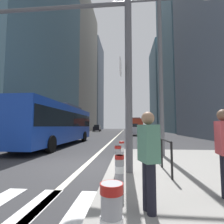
# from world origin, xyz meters

# --- Properties ---
(ground_plane) EXTENTS (160.00, 160.00, 0.00)m
(ground_plane) POSITION_xyz_m (0.00, 20.00, 0.00)
(ground_plane) COLOR #303033
(lane_centre_line) EXTENTS (0.20, 80.00, 0.01)m
(lane_centre_line) POSITION_xyz_m (0.00, 30.00, 0.01)
(lane_centre_line) COLOR beige
(lane_centre_line) RESTS_ON ground
(office_tower_left_near) EXTENTS (13.36, 23.29, 30.84)m
(office_tower_left_near) POSITION_xyz_m (-16.00, 19.06, 15.42)
(office_tower_left_near) COLOR slate
(office_tower_left_near) RESTS_ON ground
(office_tower_left_mid) EXTENTS (11.39, 25.97, 43.81)m
(office_tower_left_mid) POSITION_xyz_m (-16.00, 46.00, 21.90)
(office_tower_left_mid) COLOR gray
(office_tower_left_mid) RESTS_ON ground
(office_tower_left_far) EXTENTS (10.15, 17.83, 42.13)m
(office_tower_left_far) POSITION_xyz_m (-16.00, 73.59, 21.07)
(office_tower_left_far) COLOR slate
(office_tower_left_far) RESTS_ON ground
(office_tower_right_mid) EXTENTS (11.18, 18.61, 54.48)m
(office_tower_right_mid) POSITION_xyz_m (17.00, 38.75, 27.24)
(office_tower_right_mid) COLOR slate
(office_tower_right_mid) RESTS_ON ground
(office_tower_right_far) EXTENTS (11.30, 16.99, 32.09)m
(office_tower_right_far) POSITION_xyz_m (17.00, 58.83, 16.05)
(office_tower_right_far) COLOR slate
(office_tower_right_far) RESTS_ON ground
(city_bus_blue_oncoming) EXTENTS (2.77, 11.44, 3.40)m
(city_bus_blue_oncoming) POSITION_xyz_m (-3.94, 6.77, 1.84)
(city_bus_blue_oncoming) COLOR #14389E
(city_bus_blue_oncoming) RESTS_ON ground
(city_bus_red_receding) EXTENTS (2.82, 11.49, 3.40)m
(city_bus_red_receding) POSITION_xyz_m (3.47, 33.78, 1.84)
(city_bus_red_receding) COLOR red
(city_bus_red_receding) RESTS_ON ground
(car_oncoming_mid) EXTENTS (2.17, 4.30, 1.94)m
(car_oncoming_mid) POSITION_xyz_m (-7.10, 42.17, 0.99)
(car_oncoming_mid) COLOR black
(car_oncoming_mid) RESTS_ON ground
(car_receding_near) EXTENTS (2.20, 4.47, 1.94)m
(car_receding_near) POSITION_xyz_m (2.66, 22.34, 0.99)
(car_receding_near) COLOR silver
(car_receding_near) RESTS_ON ground
(car_receding_far) EXTENTS (2.19, 4.32, 1.94)m
(car_receding_far) POSITION_xyz_m (4.14, 58.79, 0.99)
(car_receding_far) COLOR #B2A899
(car_receding_far) RESTS_ON ground
(traffic_signal_gantry) EXTENTS (6.10, 0.65, 6.00)m
(traffic_signal_gantry) POSITION_xyz_m (-0.33, -1.20, 4.11)
(traffic_signal_gantry) COLOR #515156
(traffic_signal_gantry) RESTS_ON median_island
(street_lamp_post) EXTENTS (5.50, 0.32, 8.00)m
(street_lamp_post) POSITION_xyz_m (3.30, 1.84, 5.28)
(street_lamp_post) COLOR #56565B
(street_lamp_post) RESTS_ON median_island
(bollard_left) EXTENTS (0.20, 0.20, 0.77)m
(bollard_left) POSITION_xyz_m (1.48, -2.84, 0.58)
(bollard_left) COLOR #99999E
(bollard_left) RESTS_ON median_island
(bollard_right) EXTENTS (0.20, 0.20, 0.80)m
(bollard_right) POSITION_xyz_m (1.37, -1.42, 0.60)
(bollard_right) COLOR #99999E
(bollard_right) RESTS_ON median_island
(bollard_back) EXTENTS (0.20, 0.20, 0.81)m
(bollard_back) POSITION_xyz_m (1.43, 0.06, 0.60)
(bollard_back) COLOR #99999E
(bollard_back) RESTS_ON median_island
(pedestrian_railing) EXTENTS (0.06, 3.95, 0.98)m
(pedestrian_railing) POSITION_xyz_m (2.80, 0.13, 0.87)
(pedestrian_railing) COLOR black
(pedestrian_railing) RESTS_ON median_island
(pedestrian_walking) EXTENTS (0.35, 0.44, 1.62)m
(pedestrian_walking) POSITION_xyz_m (2.00, -3.56, 1.04)
(pedestrian_walking) COLOR black
(pedestrian_walking) RESTS_ON median_island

